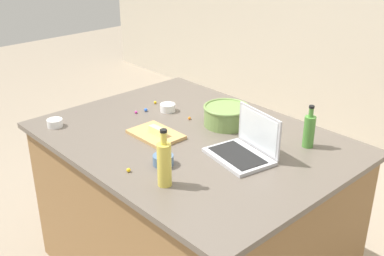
{
  "coord_description": "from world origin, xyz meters",
  "views": [
    {
      "loc": [
        1.64,
        -1.52,
        1.96
      ],
      "look_at": [
        0.0,
        0.0,
        0.95
      ],
      "focal_mm": 44.07,
      "sensor_mm": 36.0,
      "label": 1
    }
  ],
  "objects_px": {
    "ramekin_small": "(55,123)",
    "ramekin_medium": "(168,108)",
    "butter_stick_left": "(158,131)",
    "bottle_oil": "(164,163)",
    "ramekin_wide": "(163,160)",
    "cutting_board": "(156,134)",
    "laptop": "(246,148)",
    "bottle_olive": "(309,130)",
    "mixing_bowl_large": "(226,115)"
  },
  "relations": [
    {
      "from": "ramekin_medium",
      "to": "ramekin_wide",
      "type": "distance_m",
      "value": 0.66
    },
    {
      "from": "cutting_board",
      "to": "ramekin_wide",
      "type": "xyz_separation_m",
      "value": [
        0.27,
        -0.17,
        0.02
      ]
    },
    {
      "from": "laptop",
      "to": "bottle_olive",
      "type": "relative_size",
      "value": 1.57
    },
    {
      "from": "bottle_oil",
      "to": "ramekin_small",
      "type": "xyz_separation_m",
      "value": [
        -0.88,
        -0.05,
        -0.08
      ]
    },
    {
      "from": "laptop",
      "to": "bottle_olive",
      "type": "height_order",
      "value": "bottle_olive"
    },
    {
      "from": "cutting_board",
      "to": "laptop",
      "type": "bearing_deg",
      "value": 20.3
    },
    {
      "from": "laptop",
      "to": "bottle_oil",
      "type": "xyz_separation_m",
      "value": [
        -0.06,
        -0.45,
        0.06
      ]
    },
    {
      "from": "bottle_olive",
      "to": "bottle_oil",
      "type": "bearing_deg",
      "value": -104.86
    },
    {
      "from": "laptop",
      "to": "bottle_oil",
      "type": "bearing_deg",
      "value": -97.64
    },
    {
      "from": "ramekin_small",
      "to": "bottle_oil",
      "type": "bearing_deg",
      "value": 3.39
    },
    {
      "from": "ramekin_small",
      "to": "ramekin_medium",
      "type": "bearing_deg",
      "value": 67.31
    },
    {
      "from": "laptop",
      "to": "butter_stick_left",
      "type": "height_order",
      "value": "laptop"
    },
    {
      "from": "mixing_bowl_large",
      "to": "laptop",
      "type": "bearing_deg",
      "value": -32.46
    },
    {
      "from": "bottle_oil",
      "to": "bottle_olive",
      "type": "relative_size",
      "value": 1.19
    },
    {
      "from": "laptop",
      "to": "bottle_oil",
      "type": "height_order",
      "value": "bottle_oil"
    },
    {
      "from": "laptop",
      "to": "ramekin_medium",
      "type": "xyz_separation_m",
      "value": [
        -0.69,
        0.09,
        -0.02
      ]
    },
    {
      "from": "laptop",
      "to": "ramekin_small",
      "type": "height_order",
      "value": "laptop"
    },
    {
      "from": "bottle_olive",
      "to": "cutting_board",
      "type": "xyz_separation_m",
      "value": [
        -0.61,
        -0.49,
        -0.08
      ]
    },
    {
      "from": "bottle_olive",
      "to": "ramekin_medium",
      "type": "distance_m",
      "value": 0.87
    },
    {
      "from": "ramekin_medium",
      "to": "laptop",
      "type": "bearing_deg",
      "value": -7.66
    },
    {
      "from": "bottle_oil",
      "to": "cutting_board",
      "type": "xyz_separation_m",
      "value": [
        -0.41,
        0.28,
        -0.1
      ]
    },
    {
      "from": "laptop",
      "to": "mixing_bowl_large",
      "type": "xyz_separation_m",
      "value": [
        -0.32,
        0.2,
        0.01
      ]
    },
    {
      "from": "ramekin_small",
      "to": "ramekin_wide",
      "type": "distance_m",
      "value": 0.76
    },
    {
      "from": "ramekin_small",
      "to": "ramekin_medium",
      "type": "height_order",
      "value": "ramekin_medium"
    },
    {
      "from": "cutting_board",
      "to": "butter_stick_left",
      "type": "distance_m",
      "value": 0.03
    },
    {
      "from": "bottle_oil",
      "to": "ramekin_small",
      "type": "bearing_deg",
      "value": -176.61
    },
    {
      "from": "laptop",
      "to": "ramekin_wide",
      "type": "xyz_separation_m",
      "value": [
        -0.2,
        -0.34,
        -0.02
      ]
    },
    {
      "from": "mixing_bowl_large",
      "to": "cutting_board",
      "type": "relative_size",
      "value": 0.92
    },
    {
      "from": "ramekin_medium",
      "to": "ramekin_wide",
      "type": "xyz_separation_m",
      "value": [
        0.49,
        -0.44,
        0.0
      ]
    },
    {
      "from": "bottle_oil",
      "to": "ramekin_wide",
      "type": "distance_m",
      "value": 0.2
    },
    {
      "from": "laptop",
      "to": "butter_stick_left",
      "type": "xyz_separation_m",
      "value": [
        -0.45,
        -0.17,
        -0.01
      ]
    },
    {
      "from": "butter_stick_left",
      "to": "ramekin_medium",
      "type": "distance_m",
      "value": 0.36
    },
    {
      "from": "mixing_bowl_large",
      "to": "ramekin_wide",
      "type": "bearing_deg",
      "value": -78.01
    },
    {
      "from": "bottle_olive",
      "to": "ramekin_small",
      "type": "height_order",
      "value": "bottle_olive"
    },
    {
      "from": "ramekin_wide",
      "to": "mixing_bowl_large",
      "type": "bearing_deg",
      "value": 101.99
    },
    {
      "from": "mixing_bowl_large",
      "to": "ramekin_wide",
      "type": "height_order",
      "value": "mixing_bowl_large"
    },
    {
      "from": "laptop",
      "to": "mixing_bowl_large",
      "type": "distance_m",
      "value": 0.38
    },
    {
      "from": "laptop",
      "to": "butter_stick_left",
      "type": "relative_size",
      "value": 3.14
    },
    {
      "from": "bottle_oil",
      "to": "ramekin_wide",
      "type": "xyz_separation_m",
      "value": [
        -0.14,
        0.11,
        -0.08
      ]
    },
    {
      "from": "laptop",
      "to": "ramekin_medium",
      "type": "height_order",
      "value": "laptop"
    },
    {
      "from": "bottle_oil",
      "to": "ramekin_medium",
      "type": "xyz_separation_m",
      "value": [
        -0.63,
        0.55,
        -0.08
      ]
    },
    {
      "from": "ramekin_small",
      "to": "ramekin_wide",
      "type": "relative_size",
      "value": 0.86
    },
    {
      "from": "bottle_olive",
      "to": "ramekin_medium",
      "type": "relative_size",
      "value": 2.45
    },
    {
      "from": "butter_stick_left",
      "to": "ramekin_small",
      "type": "xyz_separation_m",
      "value": [
        -0.49,
        -0.33,
        -0.01
      ]
    },
    {
      "from": "laptop",
      "to": "butter_stick_left",
      "type": "distance_m",
      "value": 0.49
    },
    {
      "from": "cutting_board",
      "to": "butter_stick_left",
      "type": "relative_size",
      "value": 2.54
    },
    {
      "from": "bottle_olive",
      "to": "ramekin_wide",
      "type": "xyz_separation_m",
      "value": [
        -0.35,
        -0.65,
        -0.06
      ]
    },
    {
      "from": "butter_stick_left",
      "to": "ramekin_medium",
      "type": "height_order",
      "value": "butter_stick_left"
    },
    {
      "from": "mixing_bowl_large",
      "to": "ramekin_wide",
      "type": "xyz_separation_m",
      "value": [
        0.12,
        -0.55,
        -0.03
      ]
    },
    {
      "from": "mixing_bowl_large",
      "to": "butter_stick_left",
      "type": "height_order",
      "value": "mixing_bowl_large"
    }
  ]
}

